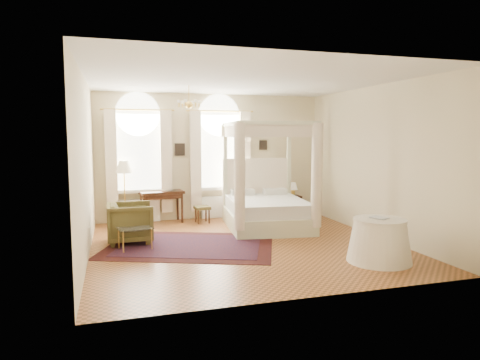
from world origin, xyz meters
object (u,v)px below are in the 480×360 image
object	(u,v)px
stool	(202,209)
coffee_table	(135,230)
nightstand	(293,205)
floor_lamp	(124,170)
writing_desk	(161,196)
side_table	(379,241)
armchair	(130,223)
canopy_bed	(267,204)

from	to	relation	value
stool	coffee_table	world-z (taller)	coffee_table
nightstand	floor_lamp	distance (m)	4.66
writing_desk	side_table	bearing A→B (deg)	-53.70
nightstand	coffee_table	world-z (taller)	nightstand
armchair	coffee_table	size ratio (longest dim) A/B	1.28
armchair	side_table	size ratio (longest dim) A/B	0.82
nightstand	writing_desk	world-z (taller)	writing_desk
nightstand	armchair	size ratio (longest dim) A/B	0.59
nightstand	coffee_table	size ratio (longest dim) A/B	0.76
stool	floor_lamp	size ratio (longest dim) A/B	0.27
coffee_table	writing_desk	bearing A→B (deg)	72.43
armchair	side_table	world-z (taller)	armchair
canopy_bed	side_table	world-z (taller)	canopy_bed
canopy_bed	armchair	bearing A→B (deg)	-170.70
nightstand	side_table	size ratio (longest dim) A/B	0.48
stool	writing_desk	bearing A→B (deg)	162.56
floor_lamp	canopy_bed	bearing A→B (deg)	-22.28
writing_desk	nightstand	bearing A→B (deg)	0.00
canopy_bed	coffee_table	distance (m)	3.34
stool	side_table	size ratio (longest dim) A/B	0.38
stool	coffee_table	distance (m)	2.78
canopy_bed	side_table	distance (m)	3.31
armchair	writing_desk	bearing A→B (deg)	-24.52
writing_desk	side_table	xyz separation A→B (m)	(3.31, -4.50, -0.32)
writing_desk	coffee_table	distance (m)	2.60
nightstand	floor_lamp	world-z (taller)	floor_lamp
floor_lamp	coffee_table	bearing A→B (deg)	-87.19
canopy_bed	coffee_table	xyz separation A→B (m)	(-3.14, -1.12, -0.18)
side_table	canopy_bed	bearing A→B (deg)	106.67
writing_desk	side_table	size ratio (longest dim) A/B	1.02
stool	armchair	world-z (taller)	armchair
stool	coffee_table	size ratio (longest dim) A/B	0.60
coffee_table	armchair	bearing A→B (deg)	95.87
nightstand	armchair	xyz separation A→B (m)	(-4.47, -1.86, 0.15)
floor_lamp	side_table	distance (m)	6.24
canopy_bed	floor_lamp	distance (m)	3.61
coffee_table	stool	bearing A→B (deg)	50.60
writing_desk	coffee_table	size ratio (longest dim) A/B	1.60
armchair	floor_lamp	size ratio (longest dim) A/B	0.57
writing_desk	coffee_table	world-z (taller)	writing_desk
canopy_bed	writing_desk	distance (m)	2.71
writing_desk	armchair	bearing A→B (deg)	-114.32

